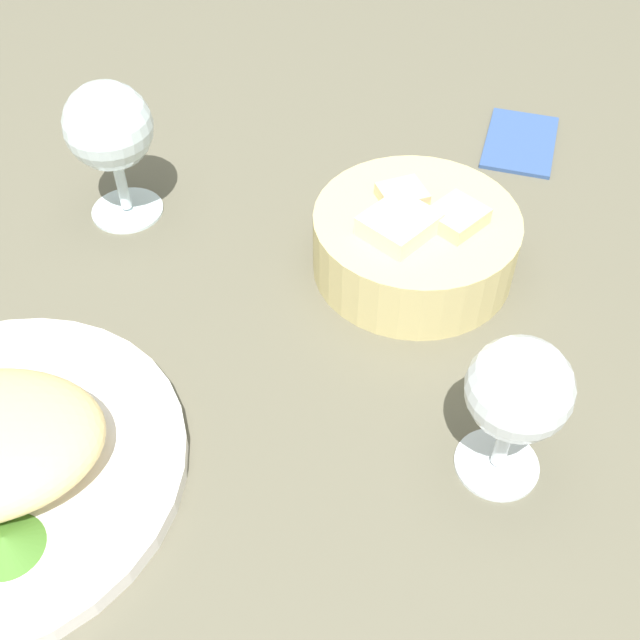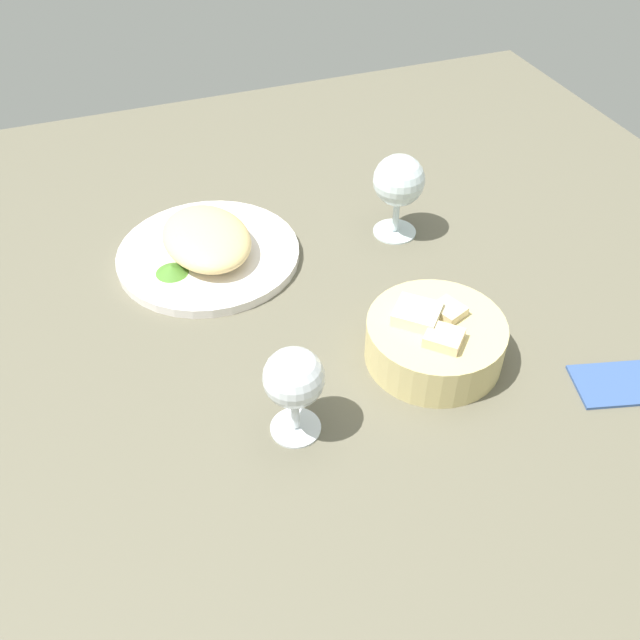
% 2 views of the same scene
% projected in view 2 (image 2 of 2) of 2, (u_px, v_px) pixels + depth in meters
% --- Properties ---
extents(ground_plane, '(1.40, 1.40, 0.02)m').
position_uv_depth(ground_plane, '(342.00, 310.00, 0.97)').
color(ground_plane, '#5F5A49').
extents(plate, '(0.27, 0.27, 0.01)m').
position_uv_depth(plate, '(209.00, 254.00, 1.03)').
color(plate, white).
rests_on(plate, ground_plane).
extents(omelette, '(0.18, 0.14, 0.05)m').
position_uv_depth(omelette, '(207.00, 238.00, 1.01)').
color(omelette, '#E1C37F').
rests_on(omelette, plate).
extents(lettuce_garnish, '(0.05, 0.05, 0.01)m').
position_uv_depth(lettuce_garnish, '(172.00, 269.00, 0.99)').
color(lettuce_garnish, '#457A29').
rests_on(lettuce_garnish, plate).
extents(bread_basket, '(0.17, 0.17, 0.07)m').
position_uv_depth(bread_basket, '(434.00, 339.00, 0.86)').
color(bread_basket, '#CEBC7B').
rests_on(bread_basket, ground_plane).
extents(wine_glass_near, '(0.07, 0.07, 0.12)m').
position_uv_depth(wine_glass_near, '(294.00, 381.00, 0.75)').
color(wine_glass_near, silver).
rests_on(wine_glass_near, ground_plane).
extents(wine_glass_far, '(0.08, 0.08, 0.13)m').
position_uv_depth(wine_glass_far, '(399.00, 184.00, 1.03)').
color(wine_glass_far, silver).
rests_on(wine_glass_far, ground_plane).
extents(folded_napkin, '(0.10, 0.12, 0.01)m').
position_uv_depth(folded_napkin, '(620.00, 383.00, 0.85)').
color(folded_napkin, '#34518A').
rests_on(folded_napkin, ground_plane).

